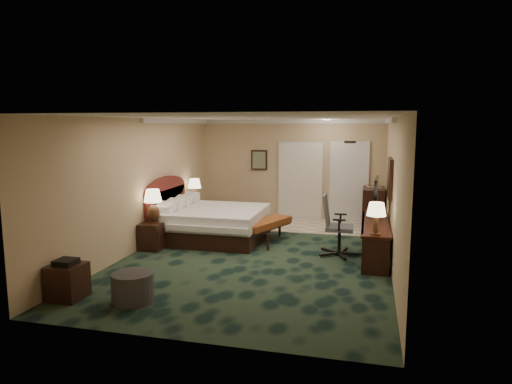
% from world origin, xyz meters
% --- Properties ---
extents(floor, '(5.00, 7.50, 0.00)m').
position_xyz_m(floor, '(0.00, 0.00, 0.00)').
color(floor, black).
rests_on(floor, ground).
extents(ceiling, '(5.00, 7.50, 0.00)m').
position_xyz_m(ceiling, '(0.00, 0.00, 2.70)').
color(ceiling, silver).
rests_on(ceiling, wall_back).
extents(wall_back, '(5.00, 0.00, 2.70)m').
position_xyz_m(wall_back, '(0.00, 3.75, 1.35)').
color(wall_back, tan).
rests_on(wall_back, ground).
extents(wall_front, '(5.00, 0.00, 2.70)m').
position_xyz_m(wall_front, '(0.00, -3.75, 1.35)').
color(wall_front, tan).
rests_on(wall_front, ground).
extents(wall_left, '(0.00, 7.50, 2.70)m').
position_xyz_m(wall_left, '(-2.50, 0.00, 1.35)').
color(wall_left, tan).
rests_on(wall_left, ground).
extents(wall_right, '(0.00, 7.50, 2.70)m').
position_xyz_m(wall_right, '(2.50, 0.00, 1.35)').
color(wall_right, tan).
rests_on(wall_right, ground).
extents(crown_molding, '(5.00, 7.50, 0.10)m').
position_xyz_m(crown_molding, '(0.00, 0.00, 2.65)').
color(crown_molding, silver).
rests_on(crown_molding, wall_back).
extents(tile_patch, '(3.20, 1.70, 0.01)m').
position_xyz_m(tile_patch, '(0.90, 2.90, 0.01)').
color(tile_patch, '#AFA593').
rests_on(tile_patch, ground).
extents(headboard, '(0.12, 2.00, 1.40)m').
position_xyz_m(headboard, '(-2.44, 1.00, 0.70)').
color(headboard, '#4A1513').
rests_on(headboard, ground).
extents(entry_door, '(1.02, 0.06, 2.18)m').
position_xyz_m(entry_door, '(1.55, 3.72, 1.05)').
color(entry_door, silver).
rests_on(entry_door, ground).
extents(closet_doors, '(1.20, 0.06, 2.10)m').
position_xyz_m(closet_doors, '(0.25, 3.71, 1.05)').
color(closet_doors, silver).
rests_on(closet_doors, ground).
extents(wall_art, '(0.45, 0.06, 0.55)m').
position_xyz_m(wall_art, '(-0.90, 3.71, 1.60)').
color(wall_art, '#4C6C5D').
rests_on(wall_art, wall_back).
extents(wall_mirror, '(0.05, 0.95, 0.75)m').
position_xyz_m(wall_mirror, '(2.46, 0.60, 1.55)').
color(wall_mirror, white).
rests_on(wall_mirror, wall_right).
extents(bed, '(2.20, 2.04, 0.70)m').
position_xyz_m(bed, '(-1.30, 1.03, 0.35)').
color(bed, white).
rests_on(bed, ground).
extents(nightstand_near, '(0.44, 0.51, 0.55)m').
position_xyz_m(nightstand_near, '(-2.26, -0.11, 0.28)').
color(nightstand_near, black).
rests_on(nightstand_near, ground).
extents(nightstand_far, '(0.45, 0.52, 0.57)m').
position_xyz_m(nightstand_far, '(-2.25, 2.30, 0.28)').
color(nightstand_far, black).
rests_on(nightstand_far, ground).
extents(lamp_near, '(0.45, 0.45, 0.70)m').
position_xyz_m(lamp_near, '(-2.24, -0.05, 0.90)').
color(lamp_near, '#311D10').
rests_on(lamp_near, nightstand_near).
extents(lamp_far, '(0.42, 0.42, 0.63)m').
position_xyz_m(lamp_far, '(-2.26, 2.31, 0.88)').
color(lamp_far, '#311D10').
rests_on(lamp_far, nightstand_far).
extents(bed_bench, '(1.00, 1.54, 0.49)m').
position_xyz_m(bed_bench, '(-0.11, 1.02, 0.25)').
color(bed_bench, brown).
rests_on(bed_bench, ground).
extents(ottoman, '(0.63, 0.63, 0.43)m').
position_xyz_m(ottoman, '(-1.22, -2.78, 0.22)').
color(ottoman, '#323233').
rests_on(ottoman, ground).
extents(side_table, '(0.48, 0.48, 0.52)m').
position_xyz_m(side_table, '(-2.23, -2.90, 0.26)').
color(side_table, black).
rests_on(side_table, ground).
extents(desk, '(0.52, 2.40, 0.69)m').
position_xyz_m(desk, '(2.22, 0.43, 0.35)').
color(desk, black).
rests_on(desk, ground).
extents(tv, '(0.13, 1.01, 0.79)m').
position_xyz_m(tv, '(2.22, 1.15, 1.09)').
color(tv, black).
rests_on(tv, desk).
extents(desk_lamp, '(0.38, 0.38, 0.57)m').
position_xyz_m(desk_lamp, '(2.21, -0.63, 0.98)').
color(desk_lamp, '#311D10').
rests_on(desk_lamp, desk).
extents(desk_chair, '(0.72, 0.67, 1.21)m').
position_xyz_m(desk_chair, '(1.54, 0.39, 0.61)').
color(desk_chair, '#42434B').
rests_on(desk_chair, ground).
extents(minibar, '(0.52, 0.94, 0.99)m').
position_xyz_m(minibar, '(2.19, 3.20, 0.49)').
color(minibar, black).
rests_on(minibar, ground).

